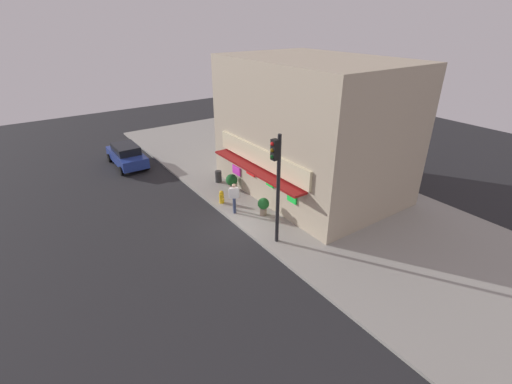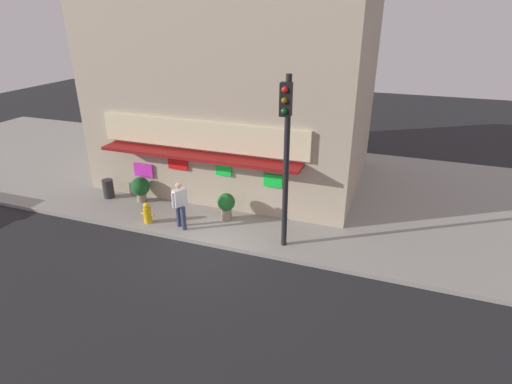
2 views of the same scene
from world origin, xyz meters
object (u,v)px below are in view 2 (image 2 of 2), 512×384
traffic_light (286,144)px  trash_can (108,189)px  pedestrian (180,203)px  potted_plant_by_window (140,188)px  potted_plant_by_doorway (226,204)px  fire_hydrant (147,213)px

traffic_light → trash_can: traffic_light is taller
pedestrian → potted_plant_by_window: 3.07m
traffic_light → trash_can: (-7.97, 1.26, -3.16)m
trash_can → potted_plant_by_window: 1.52m
potted_plant_by_doorway → potted_plant_by_window: 3.96m
trash_can → potted_plant_by_doorway: potted_plant_by_doorway is taller
fire_hydrant → pedestrian: 1.50m
traffic_light → potted_plant_by_window: (-6.47, 1.40, -2.95)m
trash_can → pedestrian: 4.42m
traffic_light → potted_plant_by_doorway: 4.02m
traffic_light → pedestrian: size_ratio=3.15×
fire_hydrant → trash_can: size_ratio=1.03×
pedestrian → potted_plant_by_doorway: (1.27, 1.15, -0.36)m
traffic_light → trash_can: size_ratio=7.11×
fire_hydrant → potted_plant_by_window: size_ratio=0.78×
pedestrian → potted_plant_by_doorway: 1.75m
pedestrian → potted_plant_by_window: bearing=151.5°
trash_can → pedestrian: pedestrian is taller
fire_hydrant → potted_plant_by_doorway: size_ratio=0.77×
traffic_light → potted_plant_by_doorway: bearing=156.5°
traffic_light → fire_hydrant: bearing=-178.8°
potted_plant_by_doorway → pedestrian: bearing=-137.9°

